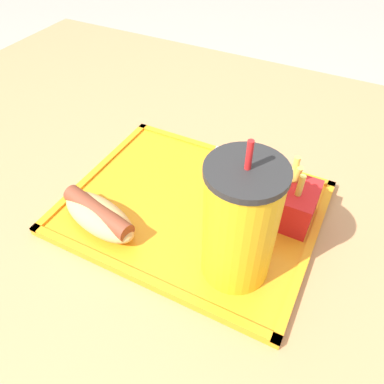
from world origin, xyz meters
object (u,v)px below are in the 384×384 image
at_px(soda_cup, 240,224).
at_px(hot_dog_far, 99,215).
at_px(sauce_cup_mayo, 223,159).
at_px(fries_carton, 283,200).

height_order(soda_cup, hot_dog_far, soda_cup).
xyz_separation_m(soda_cup, hot_dog_far, (0.21, 0.02, -0.07)).
xyz_separation_m(soda_cup, sauce_cup_mayo, (0.10, -0.19, -0.08)).
xyz_separation_m(fries_carton, sauce_cup_mayo, (0.13, -0.07, -0.02)).
bearing_deg(sauce_cup_mayo, fries_carton, 149.92).
bearing_deg(fries_carton, hot_dog_far, 31.58).
bearing_deg(hot_dog_far, fries_carton, -148.42).
height_order(fries_carton, sauce_cup_mayo, fries_carton).
distance_m(hot_dog_far, fries_carton, 0.27).
bearing_deg(hot_dog_far, soda_cup, -173.79).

